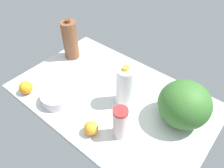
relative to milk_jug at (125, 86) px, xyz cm
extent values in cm
cube|color=silver|center=(8.45, 1.09, -13.93)|extent=(120.00, 76.00, 3.00)
cylinder|color=white|center=(0.00, 0.00, -0.12)|extent=(10.29, 10.29, 24.63)
cylinder|color=yellow|center=(0.00, 0.00, 13.10)|extent=(3.60, 3.60, 1.80)
ellipsoid|color=#326628|center=(-31.20, -9.43, -0.33)|extent=(27.34, 27.34, 24.20)
cylinder|color=beige|center=(-11.92, 19.37, -3.66)|extent=(7.42, 7.42, 17.53)
cylinder|color=red|center=(-11.92, 19.37, 5.80)|extent=(7.64, 7.64, 1.40)
cylinder|color=silver|center=(30.72, 24.89, -9.30)|extent=(18.28, 18.28, 6.27)
cylinder|color=brown|center=(56.94, -11.44, 1.32)|extent=(10.60, 10.60, 27.50)
cylinder|color=#59331E|center=(56.94, -11.44, 15.97)|extent=(3.71, 3.71, 1.80)
sphere|color=orange|center=(50.88, 32.17, -8.41)|extent=(8.03, 8.03, 8.03)
sphere|color=orange|center=(-0.06, 28.06, -8.63)|extent=(7.60, 7.60, 7.60)
camera|label=1|loc=(-50.00, 71.33, 84.44)|focal=35.00mm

